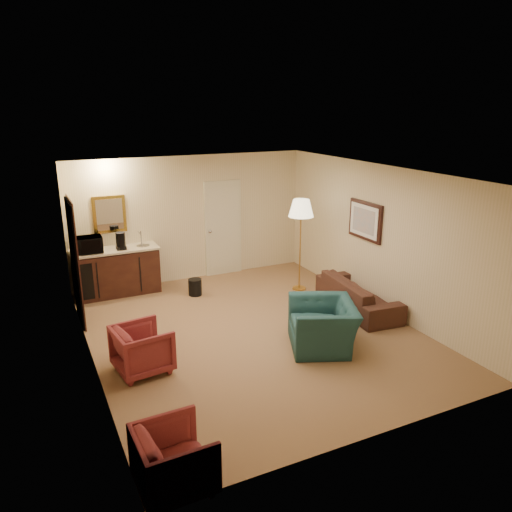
{
  "coord_description": "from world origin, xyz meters",
  "views": [
    {
      "loc": [
        -3.17,
        -6.74,
        3.61
      ],
      "look_at": [
        0.3,
        0.5,
        1.13
      ],
      "focal_mm": 35.0,
      "sensor_mm": 36.0,
      "label": 1
    }
  ],
  "objects_px": {
    "teal_armchair": "(323,318)",
    "rose_chair_far": "(174,457)",
    "sofa": "(358,289)",
    "waste_bin": "(195,287)",
    "rose_chair_near": "(142,347)",
    "coffee_maker": "(121,241)",
    "microwave": "(87,243)",
    "wetbar_cabinet": "(117,272)",
    "coffee_table": "(331,308)",
    "floor_lamp": "(300,245)"
  },
  "relations": [
    {
      "from": "teal_armchair",
      "to": "rose_chair_far",
      "type": "bearing_deg",
      "value": -34.06
    },
    {
      "from": "rose_chair_near",
      "to": "floor_lamp",
      "type": "bearing_deg",
      "value": -70.38
    },
    {
      "from": "floor_lamp",
      "to": "coffee_maker",
      "type": "height_order",
      "value": "floor_lamp"
    },
    {
      "from": "rose_chair_far",
      "to": "coffee_maker",
      "type": "distance_m",
      "value": 5.51
    },
    {
      "from": "wetbar_cabinet",
      "to": "coffee_maker",
      "type": "height_order",
      "value": "coffee_maker"
    },
    {
      "from": "coffee_table",
      "to": "floor_lamp",
      "type": "bearing_deg",
      "value": 80.8
    },
    {
      "from": "rose_chair_far",
      "to": "microwave",
      "type": "height_order",
      "value": "microwave"
    },
    {
      "from": "rose_chair_near",
      "to": "floor_lamp",
      "type": "distance_m",
      "value": 4.08
    },
    {
      "from": "wetbar_cabinet",
      "to": "waste_bin",
      "type": "distance_m",
      "value": 1.56
    },
    {
      "from": "sofa",
      "to": "floor_lamp",
      "type": "xyz_separation_m",
      "value": [
        -0.45,
        1.33,
        0.55
      ]
    },
    {
      "from": "coffee_maker",
      "to": "coffee_table",
      "type": "bearing_deg",
      "value": -22.57
    },
    {
      "from": "sofa",
      "to": "rose_chair_far",
      "type": "distance_m",
      "value": 5.17
    },
    {
      "from": "rose_chair_near",
      "to": "floor_lamp",
      "type": "height_order",
      "value": "floor_lamp"
    },
    {
      "from": "waste_bin",
      "to": "coffee_maker",
      "type": "relative_size",
      "value": 0.97
    },
    {
      "from": "rose_chair_far",
      "to": "waste_bin",
      "type": "height_order",
      "value": "rose_chair_far"
    },
    {
      "from": "teal_armchair",
      "to": "coffee_table",
      "type": "xyz_separation_m",
      "value": [
        0.69,
        0.79,
        -0.26
      ]
    },
    {
      "from": "rose_chair_far",
      "to": "microwave",
      "type": "relative_size",
      "value": 1.33
    },
    {
      "from": "wetbar_cabinet",
      "to": "teal_armchair",
      "type": "bearing_deg",
      "value": -56.3
    },
    {
      "from": "teal_armchair",
      "to": "microwave",
      "type": "distance_m",
      "value": 4.66
    },
    {
      "from": "rose_chair_near",
      "to": "coffee_maker",
      "type": "xyz_separation_m",
      "value": [
        0.36,
        3.07,
        0.72
      ]
    },
    {
      "from": "coffee_table",
      "to": "floor_lamp",
      "type": "xyz_separation_m",
      "value": [
        0.24,
        1.51,
        0.71
      ]
    },
    {
      "from": "floor_lamp",
      "to": "microwave",
      "type": "relative_size",
      "value": 3.38
    },
    {
      "from": "sofa",
      "to": "teal_armchair",
      "type": "distance_m",
      "value": 1.69
    },
    {
      "from": "sofa",
      "to": "teal_armchair",
      "type": "bearing_deg",
      "value": 130.41
    },
    {
      "from": "teal_armchair",
      "to": "rose_chair_far",
      "type": "xyz_separation_m",
      "value": [
        -2.91,
        -1.9,
        -0.11
      ]
    },
    {
      "from": "teal_armchair",
      "to": "rose_chair_near",
      "type": "bearing_deg",
      "value": -76.96
    },
    {
      "from": "wetbar_cabinet",
      "to": "floor_lamp",
      "type": "height_order",
      "value": "floor_lamp"
    },
    {
      "from": "rose_chair_near",
      "to": "waste_bin",
      "type": "relative_size",
      "value": 2.28
    },
    {
      "from": "wetbar_cabinet",
      "to": "waste_bin",
      "type": "bearing_deg",
      "value": -28.07
    },
    {
      "from": "coffee_table",
      "to": "floor_lamp",
      "type": "relative_size",
      "value": 0.4
    },
    {
      "from": "coffee_maker",
      "to": "rose_chair_far",
      "type": "bearing_deg",
      "value": -76.51
    },
    {
      "from": "rose_chair_near",
      "to": "microwave",
      "type": "relative_size",
      "value": 1.36
    },
    {
      "from": "rose_chair_far",
      "to": "waste_bin",
      "type": "relative_size",
      "value": 2.23
    },
    {
      "from": "wetbar_cabinet",
      "to": "rose_chair_near",
      "type": "height_order",
      "value": "wetbar_cabinet"
    },
    {
      "from": "waste_bin",
      "to": "microwave",
      "type": "xyz_separation_m",
      "value": [
        -1.85,
        0.68,
        0.94
      ]
    },
    {
      "from": "rose_chair_far",
      "to": "sofa",
      "type": "bearing_deg",
      "value": -58.28
    },
    {
      "from": "coffee_table",
      "to": "microwave",
      "type": "xyz_separation_m",
      "value": [
        -3.61,
        2.8,
        0.89
      ]
    },
    {
      "from": "microwave",
      "to": "waste_bin",
      "type": "bearing_deg",
      "value": -18.84
    },
    {
      "from": "wetbar_cabinet",
      "to": "waste_bin",
      "type": "xyz_separation_m",
      "value": [
        1.35,
        -0.72,
        -0.3
      ]
    },
    {
      "from": "wetbar_cabinet",
      "to": "waste_bin",
      "type": "relative_size",
      "value": 5.04
    },
    {
      "from": "rose_chair_near",
      "to": "waste_bin",
      "type": "xyz_separation_m",
      "value": [
        1.6,
        2.44,
        -0.21
      ]
    },
    {
      "from": "teal_armchair",
      "to": "microwave",
      "type": "relative_size",
      "value": 2.0
    },
    {
      "from": "teal_armchair",
      "to": "coffee_maker",
      "type": "xyz_separation_m",
      "value": [
        -2.3,
        3.53,
        0.61
      ]
    },
    {
      "from": "sofa",
      "to": "rose_chair_near",
      "type": "distance_m",
      "value": 4.08
    },
    {
      "from": "teal_armchair",
      "to": "floor_lamp",
      "type": "xyz_separation_m",
      "value": [
        0.94,
        2.3,
        0.45
      ]
    },
    {
      "from": "sofa",
      "to": "waste_bin",
      "type": "distance_m",
      "value": 3.13
    },
    {
      "from": "rose_chair_near",
      "to": "rose_chair_far",
      "type": "relative_size",
      "value": 1.02
    },
    {
      "from": "sofa",
      "to": "microwave",
      "type": "bearing_deg",
      "value": 64.2
    },
    {
      "from": "teal_armchair",
      "to": "waste_bin",
      "type": "xyz_separation_m",
      "value": [
        -1.06,
        2.9,
        -0.31
      ]
    },
    {
      "from": "sofa",
      "to": "coffee_table",
      "type": "relative_size",
      "value": 2.59
    }
  ]
}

